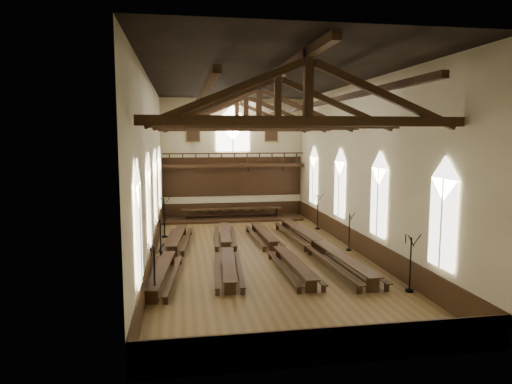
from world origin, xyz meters
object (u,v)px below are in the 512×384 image
candelabrum_right_far (318,218)px  high_table (232,210)px  candelabrum_left_near (155,284)px  candelabrum_left_far (164,225)px  refectory_row_b (227,248)px  dais (232,219)px  candelabrum_left_mid (161,248)px  refectory_row_c (277,247)px  refectory_row_a (171,252)px  candelabrum_right_mid (349,239)px  refectory_row_d (318,244)px  candelabrum_right_near (410,274)px

candelabrum_right_far → high_table: bearing=140.2°
candelabrum_left_near → candelabrum_left_far: 12.30m
refectory_row_b → dais: size_ratio=1.20×
candelabrum_left_mid → candelabrum_left_far: size_ratio=0.87×
high_table → candelabrum_left_far: bearing=-132.6°
refectory_row_c → candelabrum_left_far: bearing=138.4°
refectory_row_a → candelabrum_right_mid: (10.55, 0.53, 0.20)m
refectory_row_c → high_table: 11.65m
refectory_row_b → refectory_row_d: (5.39, -0.23, 0.09)m
dais → candelabrum_right_far: candelabrum_right_far is taller
candelabrum_left_mid → refectory_row_b: bearing=8.6°
candelabrum_left_near → candelabrum_right_far: bearing=49.9°
refectory_row_a → refectory_row_d: refectory_row_d is taller
refectory_row_b → refectory_row_d: size_ratio=0.93×
candelabrum_left_far → candelabrum_right_mid: bearing=-26.4°
dais → candelabrum_left_mid: (-5.27, -11.85, 0.66)m
candelabrum_right_near → candelabrum_right_mid: (0.00, 7.41, -0.08)m
candelabrum_left_near → refectory_row_b: bearing=61.2°
refectory_row_d → refectory_row_a: bearing=-178.2°
refectory_row_b → refectory_row_d: 5.40m
refectory_row_a → candelabrum_left_near: candelabrum_left_near is taller
candelabrum_left_near → refectory_row_d: bearing=35.6°
refectory_row_c → candelabrum_left_mid: 6.58m
candelabrum_right_far → candelabrum_left_far: bearing=-175.4°
refectory_row_c → candelabrum_right_far: size_ratio=5.10×
candelabrum_left_near → candelabrum_right_near: bearing=-3.3°
dais → candelabrum_right_near: size_ratio=4.38×
refectory_row_d → refectory_row_b: bearing=177.6°
refectory_row_a → candelabrum_right_mid: bearing=2.9°
refectory_row_a → refectory_row_d: size_ratio=0.94×
refectory_row_a → refectory_row_d: 8.55m
candelabrum_right_near → candelabrum_left_mid: bearing=148.4°
refectory_row_a → dais: size_ratio=1.22×
dais → candelabrum_right_mid: 12.69m
refectory_row_a → dais: 12.71m
candelabrum_right_far → candelabrum_right_near: bearing=-90.0°
dais → candelabrum_right_mid: candelabrum_right_mid is taller
candelabrum_left_mid → candelabrum_right_mid: (11.10, 0.59, -0.05)m
refectory_row_c → dais: size_ratio=1.21×
refectory_row_d → candelabrum_right_near: candelabrum_right_near is taller
candelabrum_left_mid → refectory_row_a: bearing=6.2°
candelabrum_right_near → candelabrum_right_mid: size_ratio=1.12×
refectory_row_b → candelabrum_right_mid: 7.40m
refectory_row_a → refectory_row_d: bearing=1.8°
refectory_row_a → dais: refectory_row_a is taller
candelabrum_left_mid → candelabrum_right_mid: size_ratio=1.07×
candelabrum_left_far → candelabrum_right_far: candelabrum_left_far is taller
high_table → candelabrum_left_mid: candelabrum_left_mid is taller
refectory_row_a → candelabrum_left_near: (-0.55, -6.25, 0.25)m
candelabrum_left_near → candelabrum_left_far: bearing=90.0°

